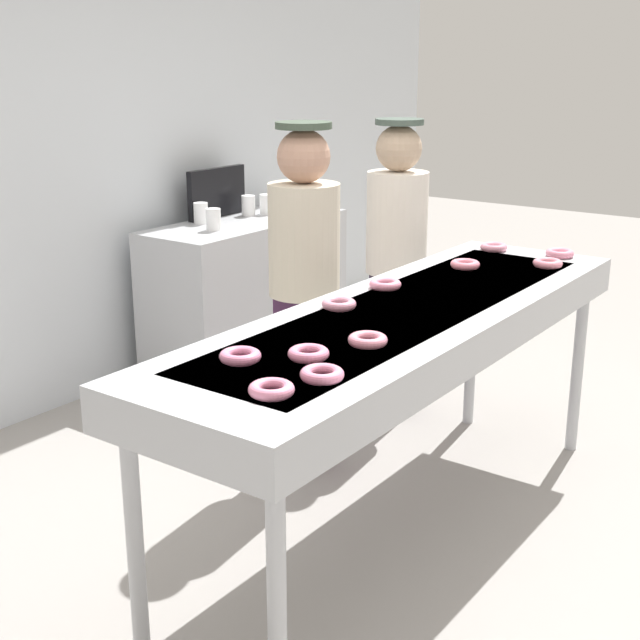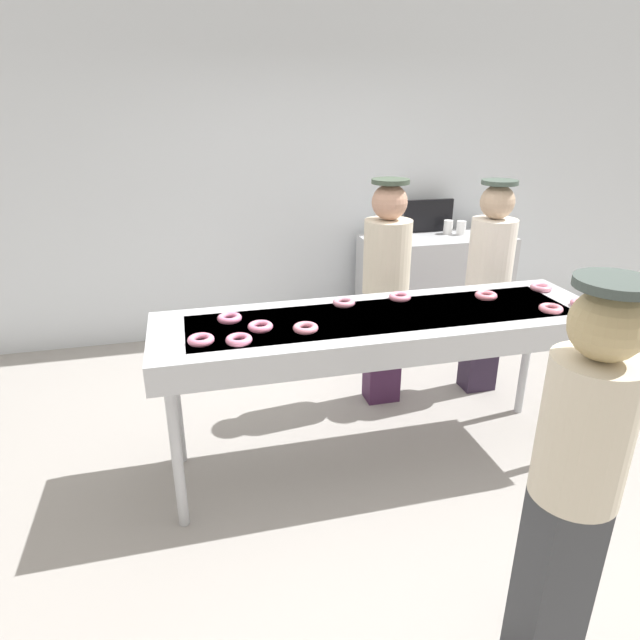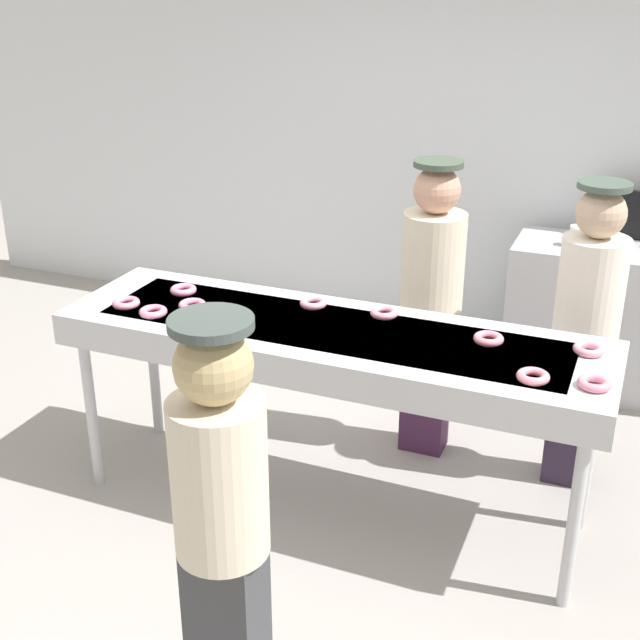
{
  "view_description": "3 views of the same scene",
  "coord_description": "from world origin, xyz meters",
  "px_view_note": "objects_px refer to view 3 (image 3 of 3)",
  "views": [
    {
      "loc": [
        -2.81,
        -1.6,
        1.9
      ],
      "look_at": [
        -0.15,
        0.31,
        0.9
      ],
      "focal_mm": 48.82,
      "sensor_mm": 36.0,
      "label": 1
    },
    {
      "loc": [
        -1.05,
        -2.69,
        2.09
      ],
      "look_at": [
        -0.3,
        0.28,
        0.86
      ],
      "focal_mm": 30.66,
      "sensor_mm": 36.0,
      "label": 2
    },
    {
      "loc": [
        1.3,
        -3.29,
        2.52
      ],
      "look_at": [
        -0.1,
        0.12,
        0.94
      ],
      "focal_mm": 47.16,
      "sensor_mm": 36.0,
      "label": 3
    }
  ],
  "objects_px": {
    "strawberry_donut_2": "(153,312)",
    "strawberry_donut_6": "(533,376)",
    "worker_assistant": "(586,322)",
    "customer_waiting": "(222,526)",
    "paper_cup_0": "(599,229)",
    "paper_cup_2": "(576,236)",
    "strawberry_donut_5": "(126,303)",
    "strawberry_donut_9": "(226,318)",
    "fryer_conveyor": "(330,343)",
    "strawberry_donut_3": "(594,383)",
    "strawberry_donut_8": "(313,303)",
    "worker_baker": "(431,294)",
    "prep_counter": "(624,321)",
    "strawberry_donut_7": "(489,339)",
    "strawberry_donut_0": "(183,290)",
    "strawberry_donut_10": "(589,349)",
    "strawberry_donut_1": "(384,313)",
    "strawberry_donut_4": "(192,305)"
  },
  "relations": [
    {
      "from": "strawberry_donut_9",
      "to": "strawberry_donut_10",
      "type": "relative_size",
      "value": 1.0
    },
    {
      "from": "strawberry_donut_8",
      "to": "customer_waiting",
      "type": "bearing_deg",
      "value": -77.2
    },
    {
      "from": "customer_waiting",
      "to": "strawberry_donut_9",
      "type": "bearing_deg",
      "value": 124.5
    },
    {
      "from": "strawberry_donut_0",
      "to": "paper_cup_2",
      "type": "xyz_separation_m",
      "value": [
        1.73,
        1.7,
        -0.0
      ]
    },
    {
      "from": "paper_cup_2",
      "to": "strawberry_donut_1",
      "type": "bearing_deg",
      "value": -113.57
    },
    {
      "from": "strawberry_donut_7",
      "to": "strawberry_donut_10",
      "type": "xyz_separation_m",
      "value": [
        0.42,
        0.05,
        0.0
      ]
    },
    {
      "from": "strawberry_donut_7",
      "to": "strawberry_donut_6",
      "type": "bearing_deg",
      "value": -50.77
    },
    {
      "from": "fryer_conveyor",
      "to": "paper_cup_2",
      "type": "height_order",
      "value": "paper_cup_2"
    },
    {
      "from": "strawberry_donut_4",
      "to": "prep_counter",
      "type": "relative_size",
      "value": 0.1
    },
    {
      "from": "paper_cup_2",
      "to": "strawberry_donut_2",
      "type": "bearing_deg",
      "value": -130.58
    },
    {
      "from": "strawberry_donut_6",
      "to": "strawberry_donut_7",
      "type": "height_order",
      "value": "same"
    },
    {
      "from": "strawberry_donut_0",
      "to": "strawberry_donut_9",
      "type": "xyz_separation_m",
      "value": [
        0.37,
        -0.24,
        0.0
      ]
    },
    {
      "from": "strawberry_donut_3",
      "to": "paper_cup_2",
      "type": "height_order",
      "value": "paper_cup_2"
    },
    {
      "from": "paper_cup_0",
      "to": "paper_cup_2",
      "type": "xyz_separation_m",
      "value": [
        -0.11,
        -0.2,
        0.0
      ]
    },
    {
      "from": "strawberry_donut_9",
      "to": "worker_assistant",
      "type": "distance_m",
      "value": 1.75
    },
    {
      "from": "strawberry_donut_8",
      "to": "paper_cup_0",
      "type": "xyz_separation_m",
      "value": [
        1.17,
        1.81,
        -0.0
      ]
    },
    {
      "from": "strawberry_donut_3",
      "to": "worker_baker",
      "type": "relative_size",
      "value": 0.08
    },
    {
      "from": "strawberry_donut_0",
      "to": "strawberry_donut_3",
      "type": "xyz_separation_m",
      "value": [
        2.03,
        -0.27,
        0.0
      ]
    },
    {
      "from": "strawberry_donut_8",
      "to": "worker_baker",
      "type": "bearing_deg",
      "value": 47.96
    },
    {
      "from": "strawberry_donut_7",
      "to": "fryer_conveyor",
      "type": "bearing_deg",
      "value": -170.85
    },
    {
      "from": "worker_assistant",
      "to": "strawberry_donut_3",
      "type": "bearing_deg",
      "value": 94.47
    },
    {
      "from": "fryer_conveyor",
      "to": "paper_cup_0",
      "type": "distance_m",
      "value": 2.25
    },
    {
      "from": "strawberry_donut_5",
      "to": "fryer_conveyor",
      "type": "bearing_deg",
      "value": 7.9
    },
    {
      "from": "strawberry_donut_5",
      "to": "strawberry_donut_9",
      "type": "xyz_separation_m",
      "value": [
        0.54,
        0.02,
        0.0
      ]
    },
    {
      "from": "strawberry_donut_2",
      "to": "strawberry_donut_4",
      "type": "distance_m",
      "value": 0.19
    },
    {
      "from": "worker_assistant",
      "to": "customer_waiting",
      "type": "relative_size",
      "value": 1.0
    },
    {
      "from": "strawberry_donut_8",
      "to": "paper_cup_0",
      "type": "relative_size",
      "value": 1.06
    },
    {
      "from": "worker_assistant",
      "to": "strawberry_donut_7",
      "type": "bearing_deg",
      "value": 54.85
    },
    {
      "from": "strawberry_donut_2",
      "to": "prep_counter",
      "type": "distance_m",
      "value": 2.95
    },
    {
      "from": "strawberry_donut_2",
      "to": "paper_cup_2",
      "type": "bearing_deg",
      "value": 49.42
    },
    {
      "from": "strawberry_donut_0",
      "to": "strawberry_donut_1",
      "type": "xyz_separation_m",
      "value": [
        1.04,
        0.1,
        0.0
      ]
    },
    {
      "from": "strawberry_donut_10",
      "to": "worker_baker",
      "type": "distance_m",
      "value": 1.01
    },
    {
      "from": "worker_assistant",
      "to": "prep_counter",
      "type": "bearing_deg",
      "value": -100.45
    },
    {
      "from": "strawberry_donut_10",
      "to": "strawberry_donut_9",
      "type": "bearing_deg",
      "value": -169.81
    },
    {
      "from": "worker_assistant",
      "to": "paper_cup_0",
      "type": "bearing_deg",
      "value": -89.68
    },
    {
      "from": "strawberry_donut_2",
      "to": "strawberry_donut_6",
      "type": "xyz_separation_m",
      "value": [
        1.78,
        0.0,
        0.0
      ]
    },
    {
      "from": "strawberry_donut_9",
      "to": "worker_baker",
      "type": "xyz_separation_m",
      "value": [
        0.76,
        0.83,
        -0.07
      ]
    },
    {
      "from": "strawberry_donut_5",
      "to": "worker_assistant",
      "type": "relative_size",
      "value": 0.08
    },
    {
      "from": "strawberry_donut_9",
      "to": "paper_cup_2",
      "type": "height_order",
      "value": "paper_cup_2"
    },
    {
      "from": "strawberry_donut_2",
      "to": "strawberry_donut_9",
      "type": "relative_size",
      "value": 1.0
    },
    {
      "from": "worker_baker",
      "to": "strawberry_donut_2",
      "type": "bearing_deg",
      "value": 50.3
    },
    {
      "from": "strawberry_donut_3",
      "to": "strawberry_donut_10",
      "type": "bearing_deg",
      "value": 99.75
    },
    {
      "from": "strawberry_donut_8",
      "to": "worker_assistant",
      "type": "height_order",
      "value": "worker_assistant"
    },
    {
      "from": "fryer_conveyor",
      "to": "prep_counter",
      "type": "xyz_separation_m",
      "value": [
        1.22,
        1.86,
        -0.43
      ]
    },
    {
      "from": "strawberry_donut_6",
      "to": "strawberry_donut_7",
      "type": "xyz_separation_m",
      "value": [
        -0.24,
        0.3,
        0.0
      ]
    },
    {
      "from": "fryer_conveyor",
      "to": "strawberry_donut_0",
      "type": "xyz_separation_m",
      "value": [
        -0.85,
        0.12,
        0.1
      ]
    },
    {
      "from": "worker_assistant",
      "to": "prep_counter",
      "type": "distance_m",
      "value": 1.26
    },
    {
      "from": "strawberry_donut_0",
      "to": "paper_cup_2",
      "type": "relative_size",
      "value": 1.06
    },
    {
      "from": "strawberry_donut_3",
      "to": "strawberry_donut_1",
      "type": "bearing_deg",
      "value": 159.6
    },
    {
      "from": "prep_counter",
      "to": "paper_cup_2",
      "type": "relative_size",
      "value": 11.04
    }
  ]
}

